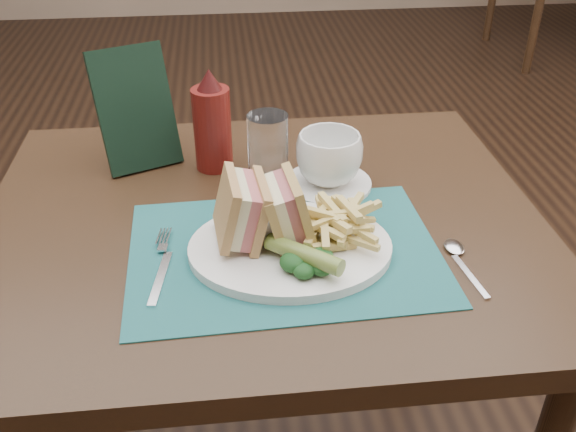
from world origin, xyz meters
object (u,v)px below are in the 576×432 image
object	(u,v)px
plate	(290,248)
coffee_cup	(329,159)
sandwich_half_b	(271,210)
ketchup_bottle	(212,120)
placemat	(285,252)
saucer	(328,184)
drinking_glass	(268,151)
table_main	(267,379)
check_presenter	(135,109)
sandwich_half_a	(227,211)

from	to	relation	value
plate	coffee_cup	world-z (taller)	coffee_cup
plate	sandwich_half_b	xyz separation A→B (m)	(-0.03, 0.02, 0.06)
sandwich_half_b	ketchup_bottle	bearing A→B (deg)	101.58
placemat	saucer	size ratio (longest dim) A/B	3.04
placemat	drinking_glass	size ratio (longest dim) A/B	3.51
drinking_glass	table_main	bearing A→B (deg)	-100.23
table_main	check_presenter	size ratio (longest dim) A/B	4.11
sandwich_half_b	ketchup_bottle	size ratio (longest dim) A/B	0.53
saucer	coffee_cup	size ratio (longest dim) A/B	1.33
sandwich_half_a	sandwich_half_b	world-z (taller)	sandwich_half_a
coffee_cup	ketchup_bottle	size ratio (longest dim) A/B	0.61
drinking_glass	ketchup_bottle	size ratio (longest dim) A/B	0.70
coffee_cup	drinking_glass	size ratio (longest dim) A/B	0.87
table_main	saucer	size ratio (longest dim) A/B	6.00
table_main	coffee_cup	world-z (taller)	coffee_cup
sandwich_half_a	ketchup_bottle	distance (m)	0.27
sandwich_half_a	coffee_cup	size ratio (longest dim) A/B	0.93
sandwich_half_a	sandwich_half_b	distance (m)	0.06
saucer	coffee_cup	bearing A→B (deg)	0.00
ketchup_bottle	placemat	bearing A→B (deg)	-70.62
table_main	sandwich_half_b	world-z (taller)	sandwich_half_b
sandwich_half_a	drinking_glass	size ratio (longest dim) A/B	0.81
coffee_cup	check_presenter	xyz separation A→B (m)	(-0.33, 0.13, 0.05)
drinking_glass	check_presenter	xyz separation A→B (m)	(-0.23, 0.11, 0.04)
placemat	ketchup_bottle	bearing A→B (deg)	109.38
sandwich_half_a	drinking_glass	bearing A→B (deg)	63.57
sandwich_half_b	coffee_cup	size ratio (longest dim) A/B	0.87
saucer	plate	bearing A→B (deg)	-114.70
placemat	coffee_cup	bearing A→B (deg)	62.90
saucer	check_presenter	bearing A→B (deg)	158.94
coffee_cup	check_presenter	size ratio (longest dim) A/B	0.52
check_presenter	placemat	bearing A→B (deg)	-76.19
check_presenter	saucer	bearing A→B (deg)	-43.87
drinking_glass	coffee_cup	bearing A→B (deg)	-10.32
sandwich_half_b	plate	bearing A→B (deg)	-40.23
coffee_cup	drinking_glass	distance (m)	0.10
sandwich_half_a	drinking_glass	xyz separation A→B (m)	(0.08, 0.19, -0.00)
coffee_cup	sandwich_half_b	bearing A→B (deg)	-123.51
table_main	ketchup_bottle	distance (m)	0.51
plate	coffee_cup	size ratio (longest dim) A/B	2.65
sandwich_half_a	coffee_cup	xyz separation A→B (m)	(0.18, 0.17, -0.02)
sandwich_half_b	ketchup_bottle	xyz separation A→B (m)	(-0.08, 0.27, 0.03)
check_presenter	ketchup_bottle	bearing A→B (deg)	-36.07
sandwich_half_a	table_main	bearing A→B (deg)	52.84
table_main	placemat	size ratio (longest dim) A/B	1.97
coffee_cup	ketchup_bottle	xyz separation A→B (m)	(-0.19, 0.10, 0.04)
plate	sandwich_half_a	bearing A→B (deg)	170.87
table_main	sandwich_half_b	size ratio (longest dim) A/B	9.16
sandwich_half_a	drinking_glass	distance (m)	0.21
coffee_cup	table_main	bearing A→B (deg)	-145.69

